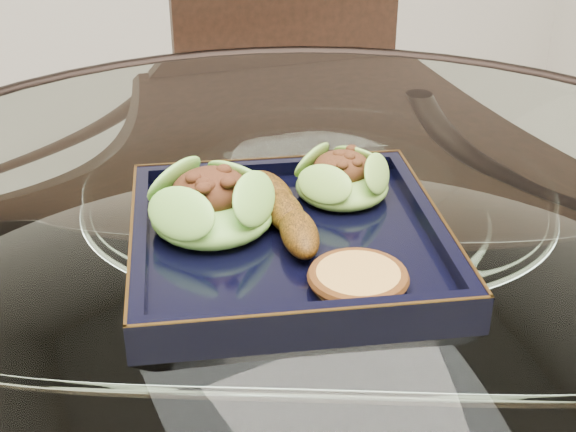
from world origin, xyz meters
name	(u,v)px	position (x,y,z in m)	size (l,w,h in m)	color
dining_table	(314,361)	(0.00, 0.00, 0.60)	(1.13, 1.13, 0.77)	white
dining_chair	(305,193)	(0.21, 0.50, 0.52)	(0.45, 0.45, 0.93)	black
navy_plate	(288,246)	(-0.05, -0.04, 0.77)	(0.27, 0.27, 0.02)	black
lettuce_wrap_left	(212,208)	(-0.10, 0.00, 0.80)	(0.11, 0.11, 0.04)	#58A12E
lettuce_wrap_right	(342,181)	(0.03, 0.01, 0.80)	(0.09, 0.09, 0.03)	#5D9D2D
roasted_plantain	(284,211)	(-0.04, -0.02, 0.80)	(0.15, 0.03, 0.03)	#6B3E0B
crumb_patty	(358,279)	(-0.03, -0.14, 0.79)	(0.07, 0.07, 0.01)	gold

